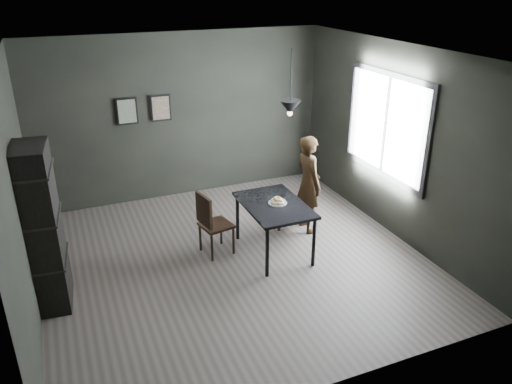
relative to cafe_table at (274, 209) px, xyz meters
name	(u,v)px	position (x,y,z in m)	size (l,w,h in m)	color
ground	(234,260)	(-0.60, 0.00, -0.67)	(5.00, 5.00, 0.00)	#3D3835
back_wall	(182,117)	(-0.60, 2.50, 0.73)	(5.00, 0.10, 2.80)	black
ceiling	(230,53)	(-0.60, 0.00, 2.13)	(5.00, 5.00, 0.02)	silver
window_assembly	(386,125)	(1.87, 0.20, 0.93)	(0.04, 1.96, 1.56)	white
cafe_table	(274,209)	(0.00, 0.00, 0.00)	(0.80, 1.20, 0.75)	black
white_plate	(278,203)	(0.04, -0.01, 0.08)	(0.23, 0.23, 0.01)	white
donut_pile	(278,201)	(0.04, -0.01, 0.12)	(0.22, 0.22, 0.09)	beige
woman	(308,184)	(0.76, 0.43, 0.08)	(0.55, 0.36, 1.51)	black
wood_chair	(211,220)	(-0.83, 0.28, -0.14)	(0.47, 0.47, 0.93)	black
shelf_unit	(43,229)	(-2.92, -0.06, 0.32)	(0.37, 0.66, 1.98)	black
pendant_lamp	(290,107)	(0.25, 0.10, 1.38)	(0.28, 0.28, 0.86)	black
framed_print_left	(127,111)	(-1.50, 2.47, 0.93)	(0.34, 0.04, 0.44)	black
framed_print_right	(161,108)	(-0.95, 2.47, 0.93)	(0.34, 0.04, 0.44)	black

